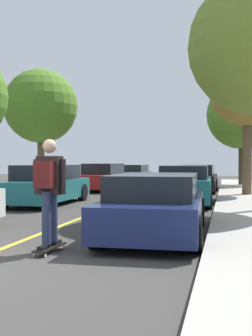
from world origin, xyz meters
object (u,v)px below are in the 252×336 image
at_px(parked_car_right_nearest, 156,205).
at_px(street_tree_right_near, 247,89).
at_px(street_tree_left_near, 41,107).
at_px(street_tree_right_far, 241,115).
at_px(skateboard, 50,248).
at_px(parked_car_left_near, 47,185).
at_px(parked_car_left_far, 104,177).
at_px(parked_car_left_farthest, 133,174).
at_px(parked_car_right_near, 185,185).
at_px(parked_car_right_far, 197,178).
at_px(skateboarder, 49,186).

distance_m(parked_car_right_nearest, street_tree_right_near, 10.88).
distance_m(street_tree_left_near, street_tree_right_far, 11.95).
height_order(street_tree_right_far, skateboard, street_tree_right_far).
bearing_deg(parked_car_left_near, parked_car_left_far, 90.00).
height_order(street_tree_left_near, street_tree_right_near, street_tree_right_near).
distance_m(parked_car_right_nearest, street_tree_right_far, 17.82).
distance_m(parked_car_left_near, parked_car_left_farthest, 14.21).
bearing_deg(parked_car_left_far, street_tree_right_far, 34.06).
height_order(parked_car_right_near, skateboard, parked_car_right_near).
relative_size(parked_car_left_farthest, street_tree_right_far, 0.70).
xyz_separation_m(parked_car_left_farthest, street_tree_right_far, (7.03, -2.29, 3.63)).
distance_m(parked_car_right_far, skateboard, 14.68).
bearing_deg(parked_car_left_farthest, skateboarder, -81.23).
relative_size(street_tree_left_near, street_tree_right_far, 0.92).
bearing_deg(street_tree_left_near, street_tree_right_near, 0.81).
xyz_separation_m(parked_car_left_near, street_tree_left_near, (-2.24, 4.38, 3.39)).
bearing_deg(parked_car_right_nearest, parked_car_left_far, 110.93).
xyz_separation_m(street_tree_right_near, skateboard, (-3.69, -11.90, -4.48)).
bearing_deg(parked_car_left_far, skateboarder, -77.11).
bearing_deg(parked_car_left_near, parked_car_right_far, 56.35).
relative_size(parked_car_left_farthest, street_tree_right_near, 0.71).
bearing_deg(parked_car_right_near, street_tree_right_far, 78.44).
distance_m(parked_car_left_far, street_tree_right_far, 9.21).
xyz_separation_m(parked_car_left_far, skateboard, (3.34, -14.55, -0.59)).
height_order(street_tree_right_near, skateboarder, street_tree_right_near).
relative_size(street_tree_left_near, skateboarder, 3.18).
xyz_separation_m(street_tree_left_near, skateboarder, (5.57, -11.80, -2.95)).
xyz_separation_m(street_tree_left_near, skateboard, (5.58, -11.76, -3.99)).
bearing_deg(street_tree_right_near, parked_car_left_farthest, 125.94).
bearing_deg(skateboarder, parked_car_right_far, 84.30).
height_order(parked_car_left_near, parked_car_left_far, parked_car_left_far).
xyz_separation_m(parked_car_left_near, parked_car_left_far, (-0.00, 7.16, -0.00)).
xyz_separation_m(parked_car_right_nearest, skateboarder, (-1.46, -2.04, 0.49)).
bearing_deg(street_tree_left_near, parked_car_right_nearest, -54.22).
height_order(street_tree_right_far, skateboarder, street_tree_right_far).
xyz_separation_m(skateboard, skateboarder, (-0.00, -0.03, 1.03)).
height_order(parked_car_left_farthest, street_tree_right_far, street_tree_right_far).
distance_m(parked_car_left_far, skateboarder, 14.97).
bearing_deg(skateboarder, skateboard, 86.65).
height_order(parked_car_left_far, skateboarder, skateboarder).
xyz_separation_m(parked_car_left_near, street_tree_right_near, (7.03, 4.51, 3.88)).
bearing_deg(street_tree_left_near, parked_car_left_farthest, 77.18).
relative_size(street_tree_left_near, street_tree_right_near, 0.93).
relative_size(parked_car_left_near, parked_car_left_farthest, 1.07).
bearing_deg(parked_car_left_near, parked_car_right_near, 11.65).
distance_m(parked_car_left_farthest, street_tree_left_near, 10.66).
bearing_deg(skateboarder, parked_car_right_near, 80.14).
distance_m(parked_car_left_far, skateboard, 14.94).
bearing_deg(parked_car_right_near, parked_car_left_near, -168.35).
distance_m(parked_car_left_farthest, street_tree_right_far, 8.24).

